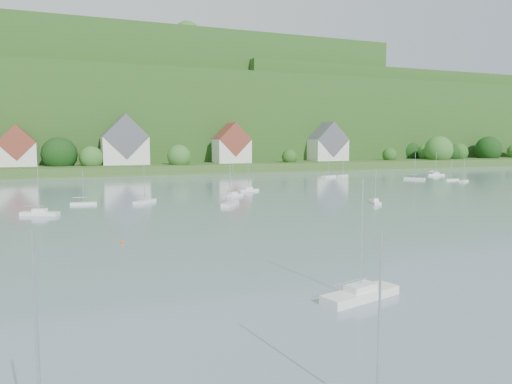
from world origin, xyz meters
TOP-DOWN VIEW (x-y plane):
  - far_shore_strip at (0.00, 200.00)m, footprint 600.00×60.00m
  - forested_ridge at (0.39, 268.57)m, footprint 620.00×181.22m
  - village_building_1 at (-30.00, 189.00)m, footprint 12.00×9.36m
  - village_building_2 at (5.00, 188.00)m, footprint 16.00×11.44m
  - village_building_3 at (45.00, 186.00)m, footprint 13.00×10.40m
  - village_building_4 at (90.00, 190.00)m, footprint 15.00×10.40m
  - near_sailboat_3 at (4.14, 37.07)m, footprint 6.94×3.44m
  - mooring_buoy_2 at (5.51, 37.47)m, footprint 0.46×0.46m
  - mooring_buoy_3 at (-10.05, 63.98)m, footprint 0.37×0.37m
  - far_sailboat_cluster at (8.78, 117.09)m, footprint 186.49×76.41m

SIDE VIEW (x-z plane):
  - mooring_buoy_2 at x=5.51m, z-range -0.23..0.23m
  - mooring_buoy_3 at x=-10.05m, z-range -0.19..0.19m
  - far_sailboat_cluster at x=8.78m, z-range -3.98..4.73m
  - near_sailboat_3 at x=4.14m, z-range -4.05..4.98m
  - far_shore_strip at x=0.00m, z-range 0.00..3.00m
  - village_building_1 at x=-30.00m, z-range 1.75..15.75m
  - village_building_3 at x=45.00m, z-range 1.68..17.18m
  - village_building_4 at x=90.00m, z-range 1.34..17.84m
  - village_building_2 at x=5.00m, z-range 1.27..19.27m
  - forested_ridge at x=0.39m, z-range -12.06..57.83m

